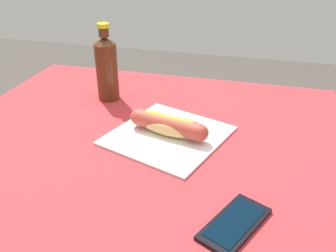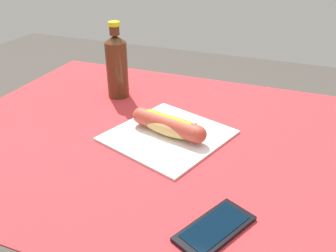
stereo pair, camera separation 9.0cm
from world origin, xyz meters
name	(u,v)px [view 1 (the left image)]	position (x,y,z in m)	size (l,w,h in m)	color
dining_table	(146,178)	(0.00, 0.00, 0.59)	(1.02, 0.86, 0.73)	brown
paper_wrapper	(168,135)	(0.06, 0.01, 0.73)	(0.26, 0.27, 0.01)	silver
hot_dog	(168,125)	(0.06, 0.01, 0.76)	(0.21, 0.09, 0.05)	#DBB26B
cell_phone	(235,224)	(0.26, -0.27, 0.73)	(0.13, 0.16, 0.01)	black
soda_bottle	(107,67)	(-0.17, 0.19, 0.83)	(0.07, 0.07, 0.23)	#4C2814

